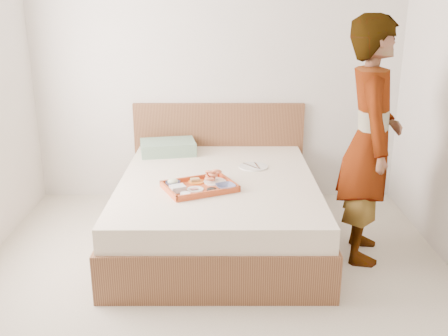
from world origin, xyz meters
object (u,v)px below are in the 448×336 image
tray (200,186)px  person (370,142)px  dinner_plate (254,167)px  bed (218,209)px

tray → person: (1.25, -0.02, 0.35)m
dinner_plate → person: person is taller
dinner_plate → person: 1.05m
bed → dinner_plate: size_ratio=8.12×
bed → tray: 0.40m
tray → dinner_plate: tray is taller
bed → tray: bearing=-118.6°
tray → person: person is taller
bed → tray: tray is taller
bed → dinner_plate: bearing=43.0°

